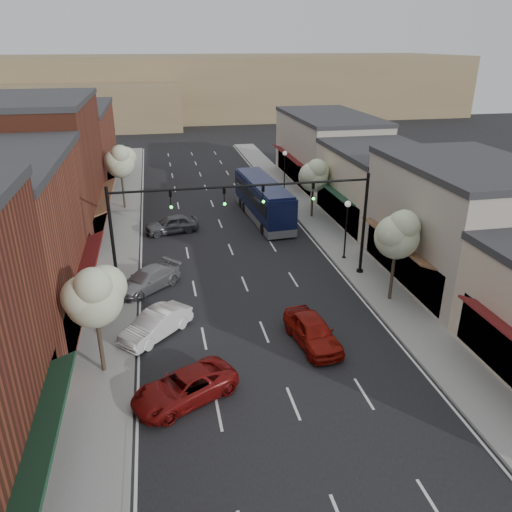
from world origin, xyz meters
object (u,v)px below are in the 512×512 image
signal_mast_left (152,223)px  tree_right_near (398,233)px  red_hatchback (313,331)px  parked_car_a (184,387)px  signal_mast_right (330,211)px  tree_right_far (314,174)px  tree_left_near (94,295)px  coach_bus (263,199)px  lamp_post_far (285,165)px  tree_left_far (120,161)px  parked_car_b (156,324)px  parked_car_d (172,224)px  parked_car_c (147,280)px  lamp_post_near (347,220)px

signal_mast_left → tree_right_near: (13.97, -4.05, -0.17)m
red_hatchback → parked_car_a: bearing=-163.1°
signal_mast_right → tree_right_near: 4.89m
tree_right_far → red_hatchback: 20.77m
parked_car_a → signal_mast_left: bearing=158.0°
signal_mast_left → tree_right_near: signal_mast_left is taller
parked_car_a → tree_left_near: bearing=-154.3°
signal_mast_right → coach_bus: 13.02m
signal_mast_left → lamp_post_far: size_ratio=1.85×
tree_right_far → parked_car_a: bearing=-119.7°
tree_right_near → tree_right_far: (0.00, 16.00, -0.46)m
tree_left_far → parked_car_b: 23.62m
parked_car_a → parked_car_d: bearing=151.6°
signal_mast_right → tree_left_far: bearing=127.7°
tree_right_near → tree_left_near: 17.08m
signal_mast_left → parked_car_a: (0.98, -10.79, -3.96)m
parked_car_a → coach_bus: bearing=132.6°
tree_left_near → red_hatchback: tree_left_near is taller
parked_car_b → parked_car_c: 5.72m
red_hatchback → parked_car_b: size_ratio=1.05×
signal_mast_left → red_hatchback: (7.84, -7.63, -3.85)m
signal_mast_right → parked_car_a: signal_mast_right is taller
coach_bus → tree_left_near: bearing=-124.5°
signal_mast_left → red_hatchback: bearing=-44.3°
lamp_post_near → parked_car_b: lamp_post_near is taller
tree_left_far → parked_car_c: (2.05, -17.47, -3.92)m
parked_car_b → parked_car_a: bearing=-33.0°
lamp_post_far → parked_car_a: 33.29m
tree_right_near → signal_mast_left: bearing=163.8°
signal_mast_right → parked_car_b: size_ratio=1.89×
signal_mast_left → coach_bus: size_ratio=0.72×
tree_left_far → parked_car_c: 18.02m
signal_mast_left → tree_right_near: bearing=-16.2°
parked_car_b → parked_car_d: parked_car_d is taller
signal_mast_left → tree_left_near: bearing=-108.1°
parked_car_a → parked_car_b: bearing=164.2°
tree_right_near → lamp_post_near: 6.74m
tree_right_far → coach_bus: bearing=171.5°
signal_mast_right → parked_car_c: bearing=177.7°
parked_car_d → lamp_post_near: bearing=45.0°
tree_right_far → parked_car_b: bearing=-129.4°
lamp_post_near → lamp_post_far: (0.00, 17.50, 0.00)m
red_hatchback → parked_car_c: red_hatchback is taller
tree_right_near → parked_car_b: (-14.11, -1.17, -3.74)m
parked_car_a → lamp_post_near: bearing=109.7°
red_hatchback → tree_left_far: bearing=104.5°
parked_car_c → parked_car_d: size_ratio=1.08×
tree_right_far → parked_car_c: size_ratio=1.15×
lamp_post_near → lamp_post_far: size_ratio=1.00×
tree_left_far → parked_car_d: size_ratio=1.40×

